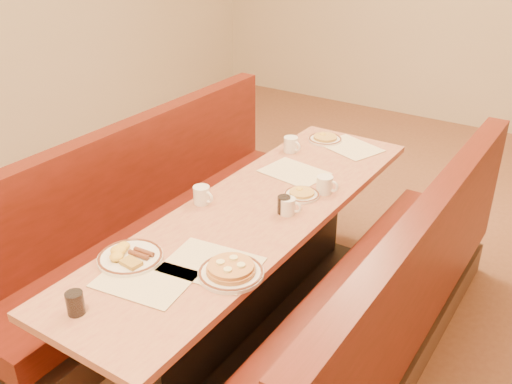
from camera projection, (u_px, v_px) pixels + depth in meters
The scene contains 18 objects.
ground at pixel (256, 321), 3.33m from camera, with size 8.00×8.00×0.00m, color #9E6647.
diner_table at pixel (256, 268), 3.16m from camera, with size 0.70×2.50×0.75m.
booth_left at pixel (158, 232), 3.53m from camera, with size 0.55×2.50×1.05m.
booth_right at pixel (380, 317), 2.81m from camera, with size 0.55×2.50×1.05m.
placemat_near_left at pixel (145, 279), 2.43m from camera, with size 0.39×0.29×0.00m, color #FFECC7.
placemat_near_right at pixel (212, 264), 2.53m from camera, with size 0.41×0.30×0.00m, color #FFECC7.
placemat_far_left at pixel (294, 172), 3.39m from camera, with size 0.37×0.27×0.00m, color #FFECC7.
placemat_far_right at pixel (351, 147), 3.73m from camera, with size 0.37×0.28×0.00m, color #FFECC7.
pancake_plate at pixel (231, 271), 2.45m from camera, with size 0.29×0.29×0.06m.
eggs_plate at pixel (129, 256), 2.56m from camera, with size 0.29×0.29×0.06m.
extra_plate_mid at pixel (302, 194), 3.11m from camera, with size 0.19×0.19×0.04m.
extra_plate_far at pixel (325, 139), 3.83m from camera, with size 0.23×0.23×0.05m.
coffee_mug_a at pixel (288, 206), 2.92m from camera, with size 0.12×0.08×0.09m.
coffee_mug_b at pixel (202, 195), 3.03m from camera, with size 0.13×0.09×0.10m.
coffee_mug_c at pixel (325, 184), 3.13m from camera, with size 0.13×0.09×0.10m.
coffee_mug_d at pixel (291, 144), 3.65m from camera, with size 0.13×0.09×0.10m.
soda_tumbler_near at pixel (75, 303), 2.21m from camera, with size 0.07×0.07×0.10m.
soda_tumbler_mid at pixel (284, 205), 2.93m from camera, with size 0.07×0.07×0.09m.
Camera 1 is at (1.44, -2.19, 2.19)m, focal length 40.00 mm.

